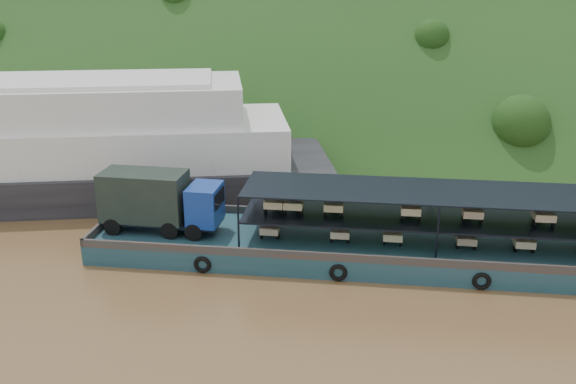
# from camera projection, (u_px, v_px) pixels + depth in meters

# --- Properties ---
(ground) EXTENTS (160.00, 160.00, 0.00)m
(ground) POSITION_uv_depth(u_px,v_px,m) (313.00, 258.00, 39.93)
(ground) COLOR brown
(ground) RESTS_ON ground
(hillside) EXTENTS (140.00, 39.60, 39.60)m
(hillside) POSITION_uv_depth(u_px,v_px,m) (343.00, 125.00, 73.60)
(hillside) COLOR #183A15
(hillside) RESTS_ON ground
(cargo_barge) EXTENTS (35.00, 7.18, 5.04)m
(cargo_barge) POSITION_uv_depth(u_px,v_px,m) (346.00, 237.00, 39.72)
(cargo_barge) COLOR #133E44
(cargo_barge) RESTS_ON ground
(passenger_ferry) EXTENTS (46.81, 21.85, 9.20)m
(passenger_ferry) POSITION_uv_depth(u_px,v_px,m) (37.00, 146.00, 49.70)
(passenger_ferry) COLOR black
(passenger_ferry) RESTS_ON ground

